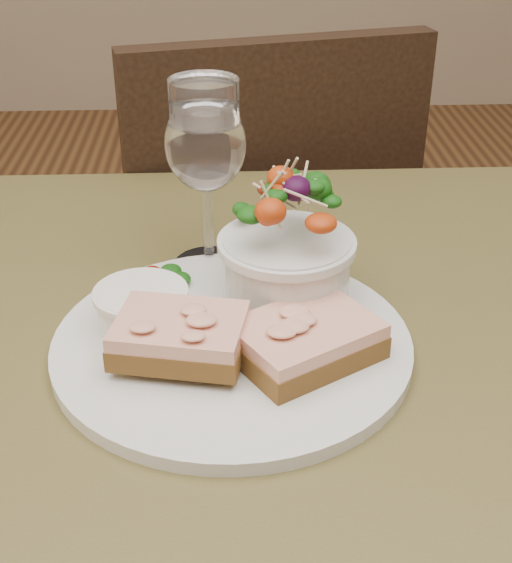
{
  "coord_description": "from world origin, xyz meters",
  "views": [
    {
      "loc": [
        -0.04,
        -0.54,
        1.13
      ],
      "look_at": [
        -0.01,
        0.02,
        0.81
      ],
      "focal_mm": 50.0,
      "sensor_mm": 36.0,
      "label": 1
    }
  ],
  "objects_px": {
    "dinner_plate": "(232,344)",
    "sandwich_front": "(305,340)",
    "chair_far": "(247,355)",
    "sandwich_back": "(180,335)",
    "salad_bowl": "(287,241)",
    "wine_glass": "(206,150)",
    "cafe_table": "(272,445)",
    "ramekin": "(142,307)"
  },
  "relations": [
    {
      "from": "chair_far",
      "to": "sandwich_front",
      "type": "xyz_separation_m",
      "value": [
        0.03,
        -0.66,
        0.48
      ]
    },
    {
      "from": "ramekin",
      "to": "wine_glass",
      "type": "xyz_separation_m",
      "value": [
        0.06,
        0.13,
        0.09
      ]
    },
    {
      "from": "wine_glass",
      "to": "cafe_table",
      "type": "bearing_deg",
      "value": -70.62
    },
    {
      "from": "chair_far",
      "to": "ramekin",
      "type": "bearing_deg",
      "value": 66.56
    },
    {
      "from": "dinner_plate",
      "to": "ramekin",
      "type": "height_order",
      "value": "ramekin"
    },
    {
      "from": "cafe_table",
      "to": "ramekin",
      "type": "xyz_separation_m",
      "value": [
        -0.11,
        0.03,
        0.13
      ]
    },
    {
      "from": "chair_far",
      "to": "wine_glass",
      "type": "height_order",
      "value": "wine_glass"
    },
    {
      "from": "sandwich_front",
      "to": "salad_bowl",
      "type": "xyz_separation_m",
      "value": [
        -0.01,
        0.09,
        0.04
      ]
    },
    {
      "from": "dinner_plate",
      "to": "sandwich_front",
      "type": "distance_m",
      "value": 0.07
    },
    {
      "from": "sandwich_back",
      "to": "salad_bowl",
      "type": "bearing_deg",
      "value": 55.97
    },
    {
      "from": "salad_bowl",
      "to": "wine_glass",
      "type": "bearing_deg",
      "value": 128.94
    },
    {
      "from": "chair_far",
      "to": "dinner_plate",
      "type": "bearing_deg",
      "value": 73.69
    },
    {
      "from": "dinner_plate",
      "to": "wine_glass",
      "type": "distance_m",
      "value": 0.19
    },
    {
      "from": "cafe_table",
      "to": "ramekin",
      "type": "distance_m",
      "value": 0.17
    },
    {
      "from": "dinner_plate",
      "to": "sandwich_front",
      "type": "height_order",
      "value": "sandwich_front"
    },
    {
      "from": "sandwich_front",
      "to": "sandwich_back",
      "type": "bearing_deg",
      "value": 149.05
    },
    {
      "from": "chair_far",
      "to": "wine_glass",
      "type": "xyz_separation_m",
      "value": [
        -0.05,
        -0.48,
        0.58
      ]
    },
    {
      "from": "cafe_table",
      "to": "chair_far",
      "type": "xyz_separation_m",
      "value": [
        -0.0,
        0.64,
        -0.36
      ]
    },
    {
      "from": "sandwich_back",
      "to": "salad_bowl",
      "type": "distance_m",
      "value": 0.13
    },
    {
      "from": "sandwich_front",
      "to": "sandwich_back",
      "type": "distance_m",
      "value": 0.1
    },
    {
      "from": "chair_far",
      "to": "sandwich_front",
      "type": "height_order",
      "value": "chair_far"
    },
    {
      "from": "ramekin",
      "to": "salad_bowl",
      "type": "bearing_deg",
      "value": 17.53
    },
    {
      "from": "chair_far",
      "to": "dinner_plate",
      "type": "relative_size",
      "value": 2.99
    },
    {
      "from": "sandwich_back",
      "to": "ramekin",
      "type": "distance_m",
      "value": 0.06
    },
    {
      "from": "dinner_plate",
      "to": "sandwich_front",
      "type": "bearing_deg",
      "value": -25.23
    },
    {
      "from": "sandwich_back",
      "to": "ramekin",
      "type": "height_order",
      "value": "sandwich_back"
    },
    {
      "from": "cafe_table",
      "to": "wine_glass",
      "type": "height_order",
      "value": "wine_glass"
    },
    {
      "from": "cafe_table",
      "to": "sandwich_front",
      "type": "relative_size",
      "value": 5.85
    },
    {
      "from": "chair_far",
      "to": "salad_bowl",
      "type": "xyz_separation_m",
      "value": [
        0.02,
        -0.57,
        0.53
      ]
    },
    {
      "from": "cafe_table",
      "to": "wine_glass",
      "type": "relative_size",
      "value": 4.57
    },
    {
      "from": "dinner_plate",
      "to": "wine_glass",
      "type": "xyz_separation_m",
      "value": [
        -0.02,
        0.15,
        0.12
      ]
    },
    {
      "from": "wine_glass",
      "to": "ramekin",
      "type": "bearing_deg",
      "value": -113.86
    },
    {
      "from": "chair_far",
      "to": "sandwich_back",
      "type": "distance_m",
      "value": 0.82
    },
    {
      "from": "dinner_plate",
      "to": "sandwich_back",
      "type": "distance_m",
      "value": 0.06
    },
    {
      "from": "chair_far",
      "to": "dinner_plate",
      "type": "distance_m",
      "value": 0.78
    },
    {
      "from": "cafe_table",
      "to": "salad_bowl",
      "type": "height_order",
      "value": "salad_bowl"
    },
    {
      "from": "cafe_table",
      "to": "ramekin",
      "type": "height_order",
      "value": "ramekin"
    },
    {
      "from": "cafe_table",
      "to": "wine_glass",
      "type": "xyz_separation_m",
      "value": [
        -0.05,
        0.15,
        0.22
      ]
    },
    {
      "from": "cafe_table",
      "to": "chair_far",
      "type": "relative_size",
      "value": 0.89
    },
    {
      "from": "cafe_table",
      "to": "sandwich_back",
      "type": "xyz_separation_m",
      "value": [
        -0.08,
        -0.02,
        0.14
      ]
    },
    {
      "from": "dinner_plate",
      "to": "ramekin",
      "type": "xyz_separation_m",
      "value": [
        -0.08,
        0.02,
        0.03
      ]
    },
    {
      "from": "dinner_plate",
      "to": "salad_bowl",
      "type": "height_order",
      "value": "salad_bowl"
    }
  ]
}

